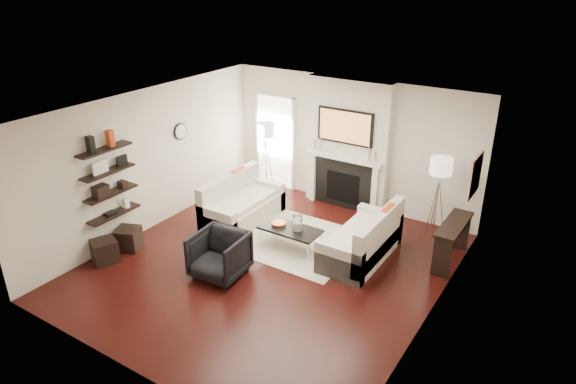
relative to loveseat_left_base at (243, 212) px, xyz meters
The scene contains 71 objects.
room_envelope 2.08m from the loveseat_left_base, 38.40° to the right, with size 6.00×6.00×6.00m.
chimney_breast 2.53m from the loveseat_left_base, 52.64° to the left, with size 1.80×0.25×2.70m, color silver.
fireplace_surround 2.17m from the loveseat_left_base, 50.45° to the left, with size 1.30×0.02×1.04m, color black.
firebox 2.16m from the loveseat_left_base, 50.37° to the left, with size 0.75×0.02×0.65m, color black.
mantel_pilaster_l 1.78m from the loveseat_left_base, 68.29° to the left, with size 0.12×0.08×1.10m, color white.
mantel_pilaster_r 2.67m from the loveseat_left_base, 37.92° to the left, with size 0.12×0.08×1.10m, color white.
mantel_shelf 2.30m from the loveseat_left_base, 49.59° to the left, with size 1.70×0.18×0.07m, color white.
tv_body 2.64m from the loveseat_left_base, 50.03° to the left, with size 1.20×0.06×0.70m, color black.
tv_screen 2.63m from the loveseat_left_base, 49.47° to the left, with size 1.10×0.01×0.62m, color #BF723F.
candlestick_l_tall 2.12m from the loveseat_left_base, 63.17° to the left, with size 0.04×0.04×0.30m, color silver.
candlestick_l_short 2.05m from the loveseat_left_base, 66.96° to the left, with size 0.04×0.04×0.24m, color silver.
candlestick_r_tall 2.74m from the loveseat_left_base, 40.13° to the left, with size 0.04×0.04×0.30m, color silver.
candlestick_r_short 2.82m from the loveseat_left_base, 38.29° to the left, with size 0.04×0.04×0.24m, color silver.
hallway_panel 2.13m from the loveseat_left_base, 104.28° to the left, with size 0.90×0.02×2.10m, color white.
door_trim_l 2.27m from the loveseat_left_base, 117.16° to the left, with size 0.06×0.06×2.16m, color white.
door_trim_r 2.06m from the loveseat_left_base, 90.08° to the left, with size 0.06×0.06×2.16m, color white.
door_trim_top 2.73m from the loveseat_left_base, 104.42° to the left, with size 1.02×0.06×0.06m, color white.
rug 1.18m from the loveseat_left_base, ahead, with size 2.60×2.00×0.01m, color beige.
loveseat_left_base is the anchor object (origin of this frame).
loveseat_left_back 0.46m from the loveseat_left_base, behind, with size 0.18×1.80×0.80m, color beige.
loveseat_left_arm_n 0.81m from the loveseat_left_base, 90.00° to the right, with size 0.85×0.18×0.60m, color beige.
loveseat_left_arm_s 0.81m from the loveseat_left_base, 90.00° to the left, with size 0.85×0.18×0.60m, color beige.
loveseat_left_cushion 0.26m from the loveseat_left_base, ahead, with size 0.63×1.44×0.10m, color beige.
pillow_left_orange 0.69m from the loveseat_left_base, 138.15° to the left, with size 0.10×0.42×0.42m, color #B93A16.
pillow_left_charcoal 0.68m from the loveseat_left_base, 138.15° to the right, with size 0.10×0.40×0.40m, color black.
loveseat_right_base 2.56m from the loveseat_left_base, ahead, with size 0.85×1.80×0.42m, color beige.
loveseat_right_back 2.92m from the loveseat_left_base, ahead, with size 0.18×1.80×0.80m, color beige.
loveseat_right_arm_n 2.69m from the loveseat_left_base, 17.54° to the right, with size 0.85×0.18×0.60m, color beige.
loveseat_right_arm_s 2.69m from the loveseat_left_base, 17.52° to the left, with size 0.85×0.18×0.60m, color beige.
loveseat_right_cushion 2.53m from the loveseat_left_base, ahead, with size 0.63×1.44×0.10m, color beige.
pillow_right_orange 2.96m from the loveseat_left_base, ahead, with size 0.10×0.42×0.42m, color #B93A16.
pillow_right_charcoal 2.96m from the loveseat_left_base, ahead, with size 0.10×0.40×0.40m, color black.
coffee_table 1.45m from the loveseat_left_base, 17.11° to the right, with size 1.10×0.55×0.04m, color black.
coffee_leg_nw 1.09m from the loveseat_left_base, 36.29° to the right, with size 0.02×0.02×0.38m, color silver.
coffee_leg_ne 1.98m from the loveseat_left_base, 18.93° to the right, with size 0.02×0.02×0.38m, color silver.
coffee_leg_sw 0.90m from the loveseat_left_base, 13.08° to the right, with size 0.02×0.02×0.38m, color silver.
coffee_leg_se 1.89m from the loveseat_left_base, ahead, with size 0.02×0.02×0.38m, color silver.
hurricane_glass 1.62m from the loveseat_left_base, 15.51° to the right, with size 0.18×0.18×0.31m, color white.
hurricane_candle 1.61m from the loveseat_left_base, 15.51° to the right, with size 0.11×0.11×0.16m, color white.
copper_bowl 1.23m from the loveseat_left_base, 20.61° to the right, with size 0.26×0.26×0.04m, color #AA4A1C.
armchair 1.97m from the loveseat_left_base, 64.25° to the right, with size 0.81×0.75×0.83m, color black.
lamp_left_post 1.62m from the loveseat_left_base, 107.82° to the left, with size 0.02×0.02×1.20m, color silver.
lamp_left_shade 2.01m from the loveseat_left_base, 107.82° to the left, with size 0.40×0.40×0.30m, color white.
lamp_left_leg_a 1.60m from the loveseat_left_base, 103.94° to the left, with size 0.02×0.02×1.25m, color silver.
lamp_left_leg_b 1.73m from the loveseat_left_base, 108.61° to the left, with size 0.02×0.02×1.25m, color silver.
lamp_left_leg_c 1.55m from the loveseat_left_base, 110.92° to the left, with size 0.02×0.02×1.25m, color silver.
lamp_right_post 3.70m from the loveseat_left_base, 21.87° to the left, with size 0.02×0.02×1.20m, color silver.
lamp_right_shade 3.89m from the loveseat_left_base, 21.87° to the left, with size 0.40×0.40×0.30m, color white.
lamp_right_leg_a 3.80m from the loveseat_left_base, 21.25° to the left, with size 0.02×0.02×1.25m, color silver.
lamp_right_leg_b 3.69m from the loveseat_left_base, 23.57° to the left, with size 0.02×0.02×1.25m, color silver.
lamp_right_leg_c 3.62m from the loveseat_left_base, 20.79° to the left, with size 0.02×0.02×1.25m, color silver.
console_top 4.03m from the loveseat_left_base, 10.08° to the left, with size 0.35×1.20×0.04m, color black.
console_leg_n 3.94m from the loveseat_left_base, ahead, with size 0.30×0.04×0.71m, color black.
console_leg_s 4.13m from the loveseat_left_base, 17.61° to the left, with size 0.30×0.04×0.71m, color black.
wall_art 4.42m from the loveseat_left_base, 13.27° to the left, with size 0.03×0.70×0.70m, color tan.
shelf_bottom 2.48m from the loveseat_left_base, 121.01° to the right, with size 0.25×1.00×0.04m, color black.
shelf_lower 2.59m from the loveseat_left_base, 121.01° to the right, with size 0.25×1.00×0.04m, color black.
shelf_upper 2.75m from the loveseat_left_base, 121.01° to the right, with size 0.25×1.00×0.04m, color black.
shelf_top 2.96m from the loveseat_left_base, 121.01° to the right, with size 0.25×1.00×0.04m, color black.
decor_magfile_a 3.23m from the loveseat_left_base, 118.24° to the right, with size 0.12×0.10×0.28m, color black.
decor_magfile_b 2.96m from the loveseat_left_base, 122.87° to the right, with size 0.12×0.10×0.28m, color #B93A16.
decor_frame_a 2.91m from the loveseat_left_base, 119.47° to the right, with size 0.04×0.30×0.22m, color white.
decor_frame_b 2.58m from the loveseat_left_base, 125.38° to the right, with size 0.04×0.22×0.18m, color black.
decor_wine_rack 2.79m from the loveseat_left_base, 118.76° to the right, with size 0.18×0.25×0.20m, color black.
decor_box_small 2.41m from the loveseat_left_base, 124.57° to the right, with size 0.15×0.12×0.12m, color black.
decor_books 2.55m from the loveseat_left_base, 120.11° to the right, with size 0.14×0.20×0.05m, color black.
decor_box_tall 2.28m from the loveseat_left_base, 124.68° to the right, with size 0.10×0.10×0.18m, color white.
clock_rim 2.03m from the loveseat_left_base, behind, with size 0.34×0.34×0.04m, color black.
clock_face 2.01m from the loveseat_left_base, behind, with size 0.29×0.29×0.01m, color white.
ottoman_near 2.27m from the loveseat_left_base, 119.11° to the right, with size 0.40×0.40×0.40m, color black.
ottoman_far 2.74m from the loveseat_left_base, 113.77° to the right, with size 0.40×0.40×0.40m, color black.
Camera 1 is at (4.33, -6.18, 4.73)m, focal length 32.00 mm.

